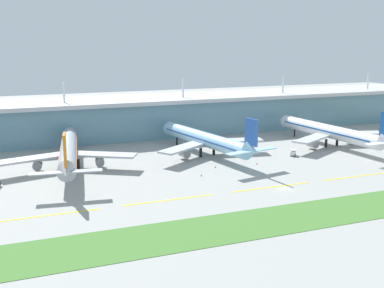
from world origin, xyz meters
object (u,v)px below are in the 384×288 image
airliner_center (205,140)px  airliner_far_middle (330,132)px  safety_cone_nose_front (215,167)px  baggage_cart (293,153)px  safety_cone_right_wingtip (257,163)px  airliner_near_middle (69,151)px  safety_cone_left_wingtip (201,175)px

airliner_center → airliner_far_middle: size_ratio=0.96×
airliner_far_middle → safety_cone_nose_front: (-61.32, -15.08, -6.10)m
baggage_cart → safety_cone_right_wingtip: baggage_cart is taller
safety_cone_right_wingtip → airliner_near_middle: bearing=164.0°
safety_cone_left_wingtip → safety_cone_nose_front: bearing=42.3°
airliner_center → safety_cone_left_wingtip: (-12.86, -27.30, -6.10)m
airliner_far_middle → safety_cone_left_wingtip: (-70.18, -23.13, -6.10)m
airliner_near_middle → safety_cone_left_wingtip: (40.93, -26.16, -6.11)m
safety_cone_nose_front → safety_cone_right_wingtip: same height
airliner_center → safety_cone_left_wingtip: 30.78m
airliner_near_middle → airliner_far_middle: 111.15m
airliner_center → safety_cone_right_wingtip: size_ratio=94.08×
airliner_center → safety_cone_nose_front: 20.59m
airliner_far_middle → safety_cone_right_wingtip: (-44.80, -16.02, -6.10)m
airliner_far_middle → safety_cone_left_wingtip: bearing=-161.8°
baggage_cart → safety_cone_nose_front: (-36.67, -5.66, -0.91)m
airliner_far_middle → baggage_cart: 26.90m
airliner_near_middle → airliner_far_middle: bearing=-1.6°
airliner_far_middle → safety_cone_nose_front: airliner_far_middle is taller
safety_cone_left_wingtip → baggage_cart: bearing=16.8°
airliner_far_middle → baggage_cart: airliner_far_middle is taller
airliner_center → airliner_far_middle: same height
airliner_far_middle → safety_cone_left_wingtip: airliner_far_middle is taller
safety_cone_left_wingtip → safety_cone_right_wingtip: 26.35m
safety_cone_right_wingtip → safety_cone_nose_front: bearing=176.7°
baggage_cart → safety_cone_nose_front: size_ratio=5.63×
airliner_near_middle → airliner_center: 53.80m
airliner_center → airliner_far_middle: (57.32, -4.17, 0.00)m
airliner_near_middle → airliner_far_middle: (111.11, -3.03, -0.00)m
airliner_near_middle → safety_cone_right_wingtip: bearing=-16.0°
airliner_near_middle → baggage_cart: airliner_near_middle is taller
airliner_near_middle → airliner_far_middle: size_ratio=1.05×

